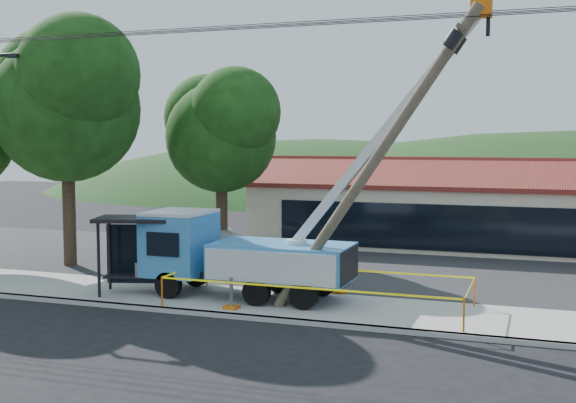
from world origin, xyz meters
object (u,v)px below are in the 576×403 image
(bus_shelter, at_px, (138,237))
(car_white, at_px, (226,255))
(utility_truck, at_px, (242,251))
(car_silver, at_px, (175,264))
(leaning_pole, at_px, (382,150))

(bus_shelter, xyz_separation_m, car_white, (-0.88, 9.39, -2.15))
(utility_truck, relative_size, car_silver, 3.01)
(leaning_pole, xyz_separation_m, bus_shelter, (-8.82, 0.32, -3.14))
(leaning_pole, xyz_separation_m, car_silver, (-10.84, 6.74, -5.29))
(utility_truck, relative_size, car_white, 2.74)
(bus_shelter, xyz_separation_m, car_silver, (-2.02, 6.42, -2.15))
(leaning_pole, bearing_deg, car_silver, 148.13)
(bus_shelter, bearing_deg, car_white, 78.39)
(leaning_pole, distance_m, car_white, 14.71)
(utility_truck, distance_m, car_white, 10.12)
(car_silver, bearing_deg, car_white, 30.49)
(car_silver, xyz_separation_m, car_white, (1.14, 2.97, 0.00))
(utility_truck, bearing_deg, car_silver, 134.71)
(leaning_pole, height_order, car_white, leaning_pole)
(bus_shelter, bearing_deg, leaning_pole, -19.02)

